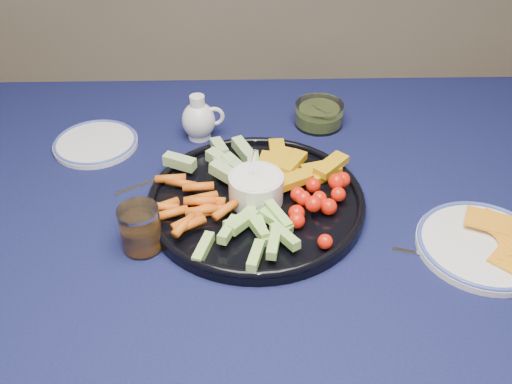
{
  "coord_description": "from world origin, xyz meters",
  "views": [
    {
      "loc": [
        -0.06,
        -0.81,
        1.43
      ],
      "look_at": [
        -0.04,
        0.01,
        0.78
      ],
      "focal_mm": 40.0,
      "sensor_mm": 36.0,
      "label": 1
    }
  ],
  "objects_px": {
    "cheese_plate": "(483,244)",
    "juice_tumbler": "(141,231)",
    "side_plate_extra": "(96,143)",
    "creamer_pitcher": "(199,120)",
    "dining_table": "(275,246)",
    "crudite_platter": "(255,197)",
    "pickle_bowl": "(319,115)"
  },
  "relations": [
    {
      "from": "dining_table",
      "to": "cheese_plate",
      "type": "relative_size",
      "value": 7.41
    },
    {
      "from": "cheese_plate",
      "to": "creamer_pitcher",
      "type": "bearing_deg",
      "value": 143.83
    },
    {
      "from": "pickle_bowl",
      "to": "juice_tumbler",
      "type": "relative_size",
      "value": 1.32
    },
    {
      "from": "cheese_plate",
      "to": "juice_tumbler",
      "type": "distance_m",
      "value": 0.58
    },
    {
      "from": "creamer_pitcher",
      "to": "juice_tumbler",
      "type": "xyz_separation_m",
      "value": [
        -0.08,
        -0.35,
        -0.01
      ]
    },
    {
      "from": "juice_tumbler",
      "to": "side_plate_extra",
      "type": "relative_size",
      "value": 0.46
    },
    {
      "from": "side_plate_extra",
      "to": "dining_table",
      "type": "bearing_deg",
      "value": -31.4
    },
    {
      "from": "dining_table",
      "to": "side_plate_extra",
      "type": "relative_size",
      "value": 9.3
    },
    {
      "from": "dining_table",
      "to": "cheese_plate",
      "type": "distance_m",
      "value": 0.38
    },
    {
      "from": "juice_tumbler",
      "to": "pickle_bowl",
      "type": "bearing_deg",
      "value": 48.81
    },
    {
      "from": "creamer_pitcher",
      "to": "side_plate_extra",
      "type": "xyz_separation_m",
      "value": [
        -0.22,
        -0.03,
        -0.04
      ]
    },
    {
      "from": "crudite_platter",
      "to": "cheese_plate",
      "type": "height_order",
      "value": "crudite_platter"
    },
    {
      "from": "cheese_plate",
      "to": "side_plate_extra",
      "type": "height_order",
      "value": "cheese_plate"
    },
    {
      "from": "dining_table",
      "to": "juice_tumbler",
      "type": "distance_m",
      "value": 0.28
    },
    {
      "from": "crudite_platter",
      "to": "pickle_bowl",
      "type": "distance_m",
      "value": 0.33
    },
    {
      "from": "creamer_pitcher",
      "to": "side_plate_extra",
      "type": "bearing_deg",
      "value": -172.13
    },
    {
      "from": "pickle_bowl",
      "to": "crudite_platter",
      "type": "bearing_deg",
      "value": -117.41
    },
    {
      "from": "pickle_bowl",
      "to": "side_plate_extra",
      "type": "bearing_deg",
      "value": -170.86
    },
    {
      "from": "crudite_platter",
      "to": "pickle_bowl",
      "type": "bearing_deg",
      "value": 62.59
    },
    {
      "from": "juice_tumbler",
      "to": "dining_table",
      "type": "bearing_deg",
      "value": 20.56
    },
    {
      "from": "dining_table",
      "to": "juice_tumbler",
      "type": "bearing_deg",
      "value": -159.44
    },
    {
      "from": "cheese_plate",
      "to": "juice_tumbler",
      "type": "relative_size",
      "value": 2.71
    },
    {
      "from": "crudite_platter",
      "to": "side_plate_extra",
      "type": "relative_size",
      "value": 2.25
    },
    {
      "from": "juice_tumbler",
      "to": "side_plate_extra",
      "type": "height_order",
      "value": "juice_tumbler"
    },
    {
      "from": "dining_table",
      "to": "pickle_bowl",
      "type": "height_order",
      "value": "pickle_bowl"
    },
    {
      "from": "crudite_platter",
      "to": "pickle_bowl",
      "type": "xyz_separation_m",
      "value": [
        0.15,
        0.29,
        -0.0
      ]
    },
    {
      "from": "dining_table",
      "to": "creamer_pitcher",
      "type": "xyz_separation_m",
      "value": [
        -0.15,
        0.26,
        0.13
      ]
    },
    {
      "from": "cheese_plate",
      "to": "side_plate_extra",
      "type": "relative_size",
      "value": 1.25
    },
    {
      "from": "dining_table",
      "to": "crudite_platter",
      "type": "bearing_deg",
      "value": 157.33
    },
    {
      "from": "creamer_pitcher",
      "to": "cheese_plate",
      "type": "relative_size",
      "value": 0.45
    },
    {
      "from": "crudite_platter",
      "to": "side_plate_extra",
      "type": "xyz_separation_m",
      "value": [
        -0.34,
        0.21,
        -0.02
      ]
    },
    {
      "from": "creamer_pitcher",
      "to": "pickle_bowl",
      "type": "relative_size",
      "value": 0.93
    }
  ]
}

